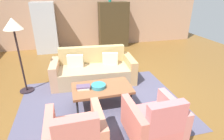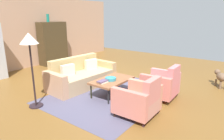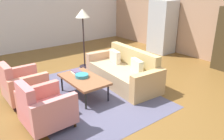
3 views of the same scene
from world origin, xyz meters
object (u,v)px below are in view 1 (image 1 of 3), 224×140
(fruit_bowl, at_px, (99,86))
(cabinet, at_px, (113,25))
(armchair_left, at_px, (77,137))
(floor_lamp, at_px, (14,31))
(armchair_right, at_px, (155,123))
(book_stack, at_px, (83,87))
(refrigerator, at_px, (46,28))
(coffee_table, at_px, (102,89))
(couch, at_px, (93,70))

(fruit_bowl, xyz_separation_m, cabinet, (1.41, 4.20, 0.43))
(armchair_left, relative_size, floor_lamp, 0.51)
(fruit_bowl, bearing_deg, armchair_right, -60.07)
(book_stack, xyz_separation_m, refrigerator, (-0.96, 4.06, 0.46))
(armchair_left, height_order, floor_lamp, floor_lamp)
(floor_lamp, bearing_deg, coffee_table, -31.56)
(coffee_table, distance_m, refrigerator, 4.34)
(fruit_bowl, distance_m, book_stack, 0.30)
(refrigerator, distance_m, floor_lamp, 3.14)
(coffee_table, height_order, floor_lamp, floor_lamp)
(cabinet, distance_m, refrigerator, 2.67)
(couch, bearing_deg, floor_lamp, 9.67)
(armchair_left, xyz_separation_m, fruit_bowl, (0.53, 1.17, 0.12))
(fruit_bowl, relative_size, floor_lamp, 0.17)
(refrigerator, bearing_deg, cabinet, 2.25)
(refrigerator, bearing_deg, coffee_table, -72.02)
(coffee_table, bearing_deg, couch, 89.73)
(fruit_bowl, bearing_deg, couch, 86.38)
(couch, height_order, cabinet, cabinet)
(coffee_table, xyz_separation_m, armchair_left, (-0.60, -1.17, -0.05))
(refrigerator, bearing_deg, armchair_right, -69.84)
(armchair_right, relative_size, book_stack, 3.13)
(couch, height_order, fruit_bowl, couch)
(armchair_left, relative_size, refrigerator, 0.48)
(coffee_table, bearing_deg, fruit_bowl, 180.00)
(cabinet, xyz_separation_m, floor_lamp, (-2.99, -3.18, 0.54))
(armchair_right, xyz_separation_m, refrigerator, (-1.93, 5.26, 0.58))
(armchair_right, xyz_separation_m, floor_lamp, (-2.25, 2.18, 1.10))
(armchair_left, xyz_separation_m, book_stack, (0.23, 1.20, 0.12))
(couch, height_order, coffee_table, couch)
(couch, relative_size, coffee_table, 1.79)
(couch, distance_m, floor_lamp, 2.03)
(couch, xyz_separation_m, floor_lamp, (-1.66, -0.17, 1.16))
(book_stack, bearing_deg, coffee_table, -4.56)
(armchair_left, bearing_deg, coffee_table, 62.12)
(coffee_table, relative_size, armchair_right, 1.36)
(fruit_bowl, xyz_separation_m, refrigerator, (-1.26, 4.09, 0.46))
(couch, distance_m, armchair_left, 2.43)
(couch, distance_m, book_stack, 1.23)
(coffee_table, distance_m, cabinet, 4.43)
(book_stack, xyz_separation_m, floor_lamp, (-1.28, 0.98, 0.98))
(cabinet, bearing_deg, fruit_bowl, -108.54)
(fruit_bowl, distance_m, cabinet, 4.45)
(armchair_right, bearing_deg, coffee_table, 115.50)
(book_stack, relative_size, cabinet, 0.16)
(coffee_table, distance_m, armchair_left, 1.31)
(couch, relative_size, fruit_bowl, 7.36)
(coffee_table, bearing_deg, cabinet, 72.32)
(couch, relative_size, book_stack, 7.67)
(refrigerator, bearing_deg, couch, -65.34)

